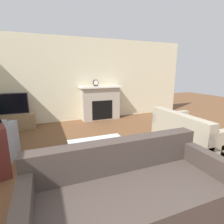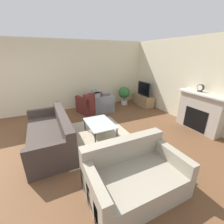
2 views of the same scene
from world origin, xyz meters
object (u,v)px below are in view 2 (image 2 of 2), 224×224
(couch_sectional, at_px, (51,135))
(couch_loveseat, at_px, (134,176))
(coffee_table, at_px, (100,124))
(armchair_accent, at_px, (102,104))
(tv, at_px, (144,89))
(armchair_by_window, at_px, (90,105))
(potted_plant, at_px, (124,94))
(mantel_clock, at_px, (201,88))

(couch_sectional, relative_size, couch_loveseat, 1.43)
(coffee_table, bearing_deg, armchair_accent, 156.12)
(tv, xyz_separation_m, coffee_table, (1.68, -2.73, -0.39))
(tv, height_order, armchair_by_window, tv)
(tv, height_order, coffee_table, tv)
(armchair_by_window, distance_m, potted_plant, 1.77)
(armchair_accent, distance_m, potted_plant, 1.28)
(potted_plant, bearing_deg, couch_loveseat, -27.85)
(coffee_table, bearing_deg, potted_plant, 136.74)
(couch_sectional, xyz_separation_m, mantel_clock, (0.83, 4.13, 0.97))
(coffee_table, relative_size, potted_plant, 1.26)
(potted_plant, bearing_deg, mantel_clock, 15.73)
(potted_plant, bearing_deg, tv, 56.70)
(coffee_table, xyz_separation_m, mantel_clock, (0.80, 2.85, 0.91))
(armchair_by_window, height_order, coffee_table, armchair_by_window)
(couch_sectional, relative_size, mantel_clock, 10.20)
(armchair_by_window, bearing_deg, potted_plant, 173.34)
(couch_loveseat, distance_m, mantel_clock, 3.38)
(couch_sectional, height_order, armchair_by_window, same)
(armchair_accent, xyz_separation_m, coffee_table, (1.80, -0.80, 0.05))
(armchair_by_window, height_order, armchair_accent, same)
(tv, height_order, potted_plant, tv)
(armchair_by_window, relative_size, mantel_clock, 4.47)
(armchair_accent, bearing_deg, couch_loveseat, 173.64)
(couch_sectional, bearing_deg, armchair_by_window, 139.16)
(couch_sectional, bearing_deg, mantel_clock, 78.60)
(tv, xyz_separation_m, armchair_accent, (-0.12, -1.93, -0.44))
(couch_loveseat, xyz_separation_m, coffee_table, (-1.99, 0.16, 0.07))
(tv, bearing_deg, couch_sectional, -67.74)
(couch_sectional, height_order, mantel_clock, mantel_clock)
(coffee_table, bearing_deg, mantel_clock, 74.36)
(couch_loveseat, xyz_separation_m, potted_plant, (-4.13, 2.18, 0.21))
(couch_loveseat, bearing_deg, couch_sectional, 118.95)
(couch_loveseat, distance_m, armchair_accent, 3.91)
(potted_plant, relative_size, mantel_clock, 3.71)
(armchair_accent, bearing_deg, coffee_table, 164.01)
(couch_loveseat, relative_size, potted_plant, 1.93)
(coffee_table, bearing_deg, couch_sectional, -91.60)
(armchair_accent, relative_size, mantel_clock, 3.89)
(armchair_accent, height_order, potted_plant, armchair_accent)
(couch_loveseat, relative_size, armchair_accent, 1.84)
(tv, relative_size, couch_sectional, 0.36)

